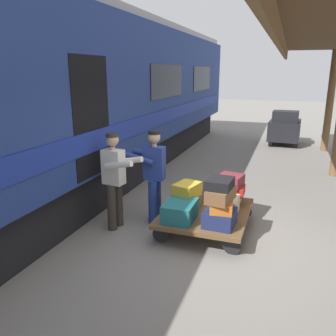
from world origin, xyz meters
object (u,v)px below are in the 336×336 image
suitcase_red_plastic (232,190)px  suitcase_black_hardshell (220,183)px  suitcase_cream_canvas (225,205)px  porter_by_door (115,178)px  baggage_tug (285,128)px  train_car (19,108)px  suitcase_teal_softside (180,211)px  luggage_cart (206,213)px  suitcase_brown_leather (221,195)px  suitcase_navy_fabric (219,218)px  suitcase_olive_duffel (188,202)px  suitcase_tan_vintage (230,199)px  porter_in_overalls (153,173)px  suitcase_slate_roller (195,193)px  suitcase_yellow_case (187,190)px  suitcase_orange_carryall (222,206)px  suitcase_burgundy_valise (231,180)px

suitcase_red_plastic → suitcase_black_hardshell: bearing=86.5°
suitcase_cream_canvas → porter_by_door: bearing=13.7°
baggage_tug → suitcase_red_plastic: bearing=84.5°
train_car → porter_by_door: train_car is taller
suitcase_teal_softside → baggage_tug: bearing=-99.4°
porter_by_door → suitcase_black_hardshell: bearing=179.1°
luggage_cart → suitcase_brown_leather: suitcase_brown_leather is taller
luggage_cart → porter_by_door: bearing=16.4°
suitcase_red_plastic → suitcase_black_hardshell: size_ratio=0.93×
suitcase_navy_fabric → suitcase_olive_duffel: 0.81m
suitcase_tan_vintage → suitcase_red_plastic: (-0.04, -0.01, 0.17)m
suitcase_navy_fabric → suitcase_cream_canvas: bearing=-90.0°
suitcase_olive_duffel → suitcase_black_hardshell: 0.97m
luggage_cart → porter_in_overalls: (0.99, -0.03, 0.62)m
suitcase_slate_roller → luggage_cart: bearing=123.8°
suitcase_tan_vintage → suitcase_navy_fabric: 0.97m
suitcase_slate_roller → suitcase_brown_leather: 1.24m
suitcase_yellow_case → baggage_tug: baggage_tug is taller
suitcase_navy_fabric → suitcase_black_hardshell: size_ratio=1.15×
suitcase_teal_softside → suitcase_orange_carryall: 0.70m
suitcase_yellow_case → suitcase_black_hardshell: (-0.65, 0.45, 0.33)m
suitcase_orange_carryall → suitcase_brown_leather: 0.18m
suitcase_olive_duffel → suitcase_slate_roller: suitcase_slate_roller is taller
train_car → suitcase_cream_canvas: train_car is taller
porter_in_overalls → baggage_tug: porter_in_overalls is taller
suitcase_navy_fabric → suitcase_yellow_case: (0.67, -0.46, 0.23)m
porter_by_door → baggage_tug: (-2.63, -8.63, -0.30)m
train_car → suitcase_teal_softside: train_car is taller
suitcase_navy_fabric → suitcase_burgundy_valise: suitcase_burgundy_valise is taller
suitcase_navy_fabric → porter_in_overalls: porter_in_overalls is taller
porter_by_door → suitcase_navy_fabric: bearing=178.8°
suitcase_yellow_case → suitcase_olive_duffel: bearing=-124.9°
suitcase_cream_canvas → suitcase_yellow_case: suitcase_yellow_case is taller
suitcase_burgundy_valise → porter_in_overalls: (1.31, 0.48, 0.13)m
suitcase_burgundy_valise → porter_by_door: porter_by_door is taller
luggage_cart → suitcase_teal_softside: (0.32, 0.49, 0.20)m
suitcase_brown_leather → baggage_tug: bearing=-95.1°
luggage_cart → suitcase_cream_canvas: suitcase_cream_canvas is taller
suitcase_red_plastic → baggage_tug: baggage_tug is taller
suitcase_teal_softside → suitcase_tan_vintage: bearing=-123.8°
suitcase_olive_duffel → suitcase_slate_roller: size_ratio=1.05×
train_car → luggage_cart: train_car is taller
suitcase_slate_roller → suitcase_burgundy_valise: 0.72m
suitcase_brown_leather → porter_by_door: (1.85, -0.04, 0.07)m
suitcase_cream_canvas → suitcase_brown_leather: suitcase_brown_leather is taller
suitcase_tan_vintage → suitcase_teal_softside: (0.65, 0.97, 0.06)m
porter_by_door → suitcase_brown_leather: bearing=178.7°
suitcase_teal_softside → suitcase_brown_leather: bearing=179.5°
luggage_cart → baggage_tug: 8.26m
suitcase_navy_fabric → suitcase_olive_duffel: size_ratio=0.86×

